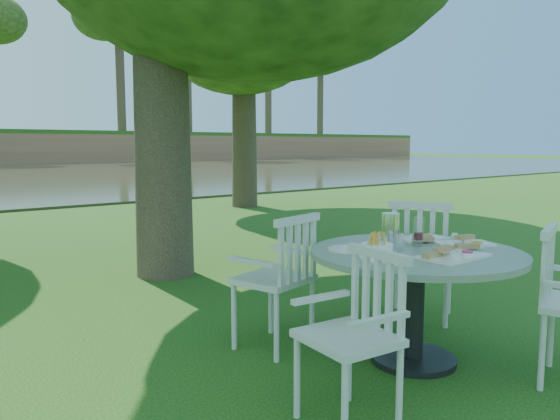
# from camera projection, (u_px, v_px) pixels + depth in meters

# --- Properties ---
(ground) EXTENTS (140.00, 140.00, 0.00)m
(ground) POSITION_uv_depth(u_px,v_px,m) (294.00, 305.00, 4.96)
(ground) COLOR #143F0D
(ground) RESTS_ON ground
(table) EXTENTS (1.39, 1.39, 0.76)m
(table) POSITION_uv_depth(u_px,v_px,m) (416.00, 272.00, 3.59)
(table) COLOR black
(table) RESTS_ON ground
(chair_ne) EXTENTS (0.66, 0.67, 1.00)m
(chair_ne) POSITION_uv_depth(u_px,v_px,m) (420.00, 251.00, 4.43)
(chair_ne) COLOR silver
(chair_ne) RESTS_ON ground
(chair_nw) EXTENTS (0.58, 0.56, 0.96)m
(chair_nw) POSITION_uv_depth(u_px,v_px,m) (284.00, 271.00, 3.82)
(chair_nw) COLOR silver
(chair_nw) RESTS_ON ground
(chair_sw) EXTENTS (0.47, 0.50, 0.90)m
(chair_sw) POSITION_uv_depth(u_px,v_px,m) (361.00, 323.00, 2.83)
(chair_sw) COLOR silver
(chair_sw) RESTS_ON ground
(tableware) EXTENTS (1.15, 0.85, 0.24)m
(tableware) POSITION_uv_depth(u_px,v_px,m) (405.00, 243.00, 3.60)
(tableware) COLOR white
(tableware) RESTS_ON table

